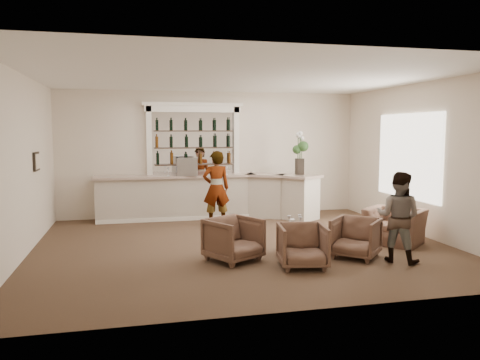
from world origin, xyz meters
The scene contains 19 objects.
ground centered at (0.00, 0.00, 0.00)m, with size 8.00×8.00×0.00m, color brown.
room_shell centered at (0.16, 0.71, 2.34)m, with size 8.04×7.02×3.32m.
bar_counter centered at (-0.16, 3.00, 0.57)m, with size 5.72×1.80×1.14m.
back_bar_alcove centered at (-0.50, 3.41, 2.03)m, with size 2.64×0.25×3.00m.
cocktail_table centered at (0.83, -0.84, 0.25)m, with size 0.66×0.66×0.50m, color #4A2F20.
sommelier centered at (-0.14, 2.08, 0.90)m, with size 0.65×0.43×1.79m, color gray.
guest centered at (2.37, -1.74, 0.78)m, with size 0.76×0.59×1.57m, color gray.
armchair_left centered at (-0.39, -1.06, 0.38)m, with size 0.81×0.84×0.76m, color brown.
armchair_center centered at (0.64, -1.70, 0.36)m, with size 0.77×0.79×0.72m, color brown.
armchair_right centered at (1.78, -1.35, 0.36)m, with size 0.77×0.79×0.72m, color brown.
armchair_far centered at (3.06, -0.52, 0.35)m, with size 1.07×0.94×0.70m, color brown.
espresso_machine centered at (-0.73, 2.91, 1.36)m, with size 0.50×0.42×0.44m, color #AAAAAF.
flower_vase centered at (2.12, 2.48, 1.76)m, with size 0.29×0.29×1.10m.
wine_glass_bar_left centered at (-1.21, 2.92, 1.25)m, with size 0.07×0.07×0.21m, color white, non-canonical shape.
wine_glass_bar_right centered at (0.29, 2.95, 1.25)m, with size 0.07×0.07×0.21m, color white, non-canonical shape.
wine_glass_tbl_a centered at (0.71, -0.81, 0.60)m, with size 0.07×0.07×0.21m, color white, non-canonical shape.
wine_glass_tbl_b centered at (0.93, -0.76, 0.60)m, with size 0.07×0.07×0.21m, color white, non-canonical shape.
wine_glass_tbl_c centered at (0.87, -0.97, 0.60)m, with size 0.07×0.07×0.21m, color white, non-canonical shape.
napkin_holder centered at (0.81, -0.70, 0.56)m, with size 0.08×0.08×0.12m, color white.
Camera 1 is at (-2.09, -8.88, 2.26)m, focal length 35.00 mm.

